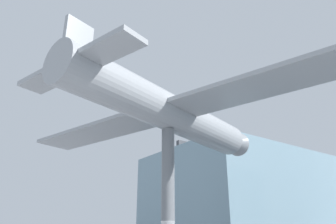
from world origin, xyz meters
TOP-DOWN VIEW (x-y plane):
  - glass_pavilion_left at (-10.43, 15.23)m, footprint 11.91×14.67m
  - support_pylon_central at (0.00, 0.00)m, footprint 0.54×0.54m
  - suspended_airplane at (-0.05, 0.16)m, footprint 17.33×12.93m

SIDE VIEW (x-z plane):
  - support_pylon_central at x=0.00m, z-range 0.00..6.27m
  - glass_pavilion_left at x=-10.43m, z-range -0.29..9.42m
  - suspended_airplane at x=-0.05m, z-range 5.77..8.43m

